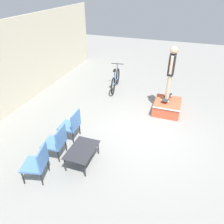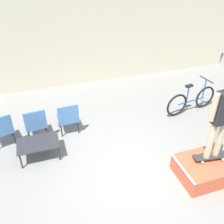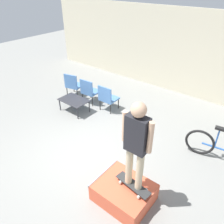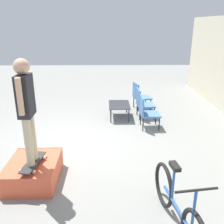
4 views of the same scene
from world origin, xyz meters
name	(u,v)px [view 4 (image 4 of 4)]	position (x,y,z in m)	size (l,w,h in m)	color
ground_plane	(72,143)	(0.00, 0.00, 0.00)	(24.00, 24.00, 0.00)	gray
skate_ramp_box	(34,171)	(1.51, -0.50, 0.20)	(1.10, 0.89, 0.42)	#DB5638
skateboard_on_ramp	(33,162)	(1.67, -0.43, 0.47)	(0.76, 0.33, 0.07)	#2D2D2D
person_skater	(26,104)	(1.67, -0.43, 1.54)	(0.57, 0.25, 1.78)	#C6B793
coffee_table	(119,106)	(-1.75, 1.23, 0.38)	(0.94, 0.63, 0.42)	#2D2D33
patio_chair_left	(140,95)	(-2.55, 1.95, 0.49)	(0.63, 0.63, 0.90)	black
patio_chair_center	(143,102)	(-1.75, 1.94, 0.49)	(0.56, 0.56, 0.90)	black
patio_chair_right	(147,111)	(-0.93, 1.94, 0.49)	(0.53, 0.53, 0.90)	black
bicycle	(177,207)	(2.71, 1.83, 0.37)	(1.76, 0.52, 0.98)	black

